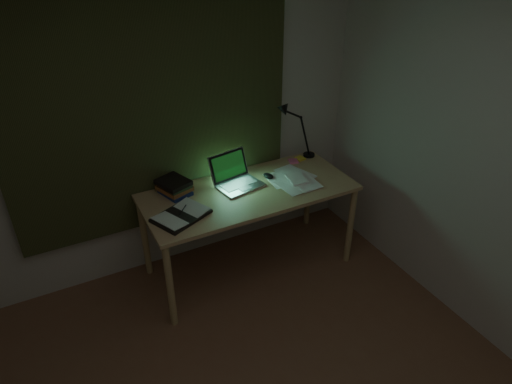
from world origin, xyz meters
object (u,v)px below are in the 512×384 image
(open_textbook, at_px, (181,215))
(desk_lamp, at_px, (311,127))
(desk, at_px, (249,230))
(loose_papers, at_px, (291,180))
(laptop, at_px, (240,173))
(book_stack, at_px, (174,186))

(open_textbook, bearing_deg, desk_lamp, -7.59)
(desk, xyz_separation_m, loose_papers, (0.38, -0.02, 0.39))
(desk_lamp, bearing_deg, loose_papers, -126.35)
(open_textbook, bearing_deg, laptop, -5.21)
(laptop, distance_m, loose_papers, 0.44)
(desk, relative_size, book_stack, 7.13)
(desk, height_order, laptop, laptop)
(loose_papers, bearing_deg, open_textbook, -174.77)
(laptop, xyz_separation_m, desk_lamp, (0.80, 0.21, 0.16))
(desk, height_order, loose_papers, loose_papers)
(book_stack, bearing_deg, open_textbook, -100.63)
(laptop, height_order, book_stack, laptop)
(open_textbook, bearing_deg, loose_papers, -18.84)
(open_textbook, xyz_separation_m, desk_lamp, (1.36, 0.40, 0.26))
(desk, bearing_deg, book_stack, 156.83)
(book_stack, height_order, desk_lamp, desk_lamp)
(laptop, xyz_separation_m, book_stack, (-0.50, 0.15, -0.06))
(desk, bearing_deg, desk_lamp, 21.25)
(open_textbook, distance_m, book_stack, 0.35)
(desk, height_order, open_textbook, open_textbook)
(open_textbook, distance_m, loose_papers, 0.98)
(laptop, bearing_deg, loose_papers, -24.91)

